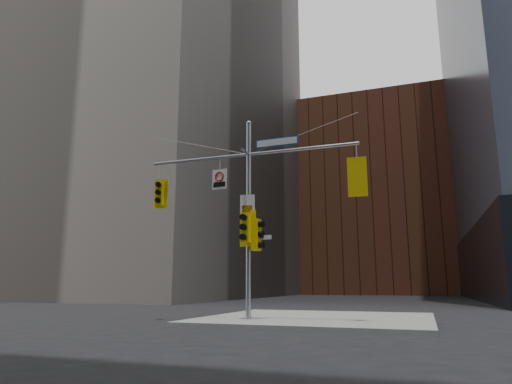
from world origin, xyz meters
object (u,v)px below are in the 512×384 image
Objects in this scene: traffic_light_pole_side at (257,235)px; street_sign_blade at (277,142)px; regulatory_sign_arm at (219,179)px; signal_assembly at (249,197)px; traffic_light_east_arm at (358,178)px; traffic_light_pole_front at (246,228)px; traffic_light_west_arm at (160,193)px.

traffic_light_pole_side is 0.69× the size of street_sign_blade.
signal_assembly is at bearing 7.12° from regulatory_sign_arm.
traffic_light_east_arm is 3.98m from traffic_light_pole_side.
street_sign_blade reaches higher than traffic_light_pole_front.
signal_assembly is 4.97× the size of street_sign_blade.
traffic_light_pole_side is 0.48m from traffic_light_pole_front.
traffic_light_pole_side is 1.47× the size of regulatory_sign_arm.
signal_assembly is 1.42m from traffic_light_pole_side.
traffic_light_east_arm reaches higher than traffic_light_pole_side.
street_sign_blade is (4.80, -0.01, 1.55)m from traffic_light_west_arm.
signal_assembly reaches higher than street_sign_blade.
signal_assembly is at bearing 95.66° from traffic_light_pole_front.
signal_assembly reaches higher than regulatory_sign_arm.
traffic_light_pole_front is 3.28m from street_sign_blade.
traffic_light_east_arm is 5.06m from regulatory_sign_arm.
regulatory_sign_arm is at bearing 173.45° from traffic_light_pole_front.
traffic_light_west_arm is 4.03m from traffic_light_pole_front.
regulatory_sign_arm is (-5.04, -0.02, 0.37)m from traffic_light_east_arm.
traffic_light_west_arm is 2.59m from regulatory_sign_arm.
regulatory_sign_arm reaches higher than traffic_light_east_arm.
traffic_light_pole_front reaches higher than traffic_light_pole_side.
traffic_light_pole_front is at bearing -0.37° from traffic_light_east_arm.
signal_assembly is 3.91m from traffic_light_east_arm.
signal_assembly is 10.58× the size of regulatory_sign_arm.
traffic_light_pole_front is 0.79× the size of street_sign_blade.
traffic_light_pole_front is at bearing -164.67° from street_sign_blade.
traffic_light_west_arm is at bearing 96.33° from traffic_light_pole_side.
traffic_light_pole_front is (-3.89, -0.27, -1.54)m from traffic_light_east_arm.
traffic_light_pole_side is (0.33, 0.00, -1.39)m from signal_assembly.
traffic_light_west_arm is at bearing -174.62° from regulatory_sign_arm.
signal_assembly reaches higher than traffic_light_pole_side.
signal_assembly is at bearing -4.29° from traffic_light_east_arm.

